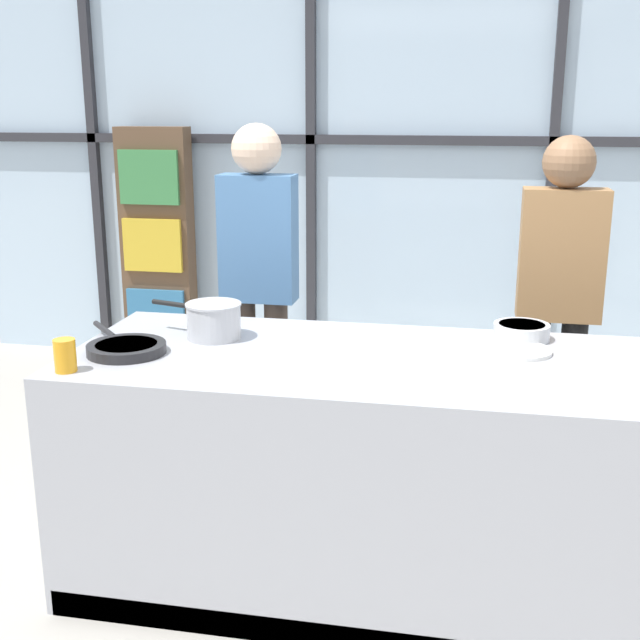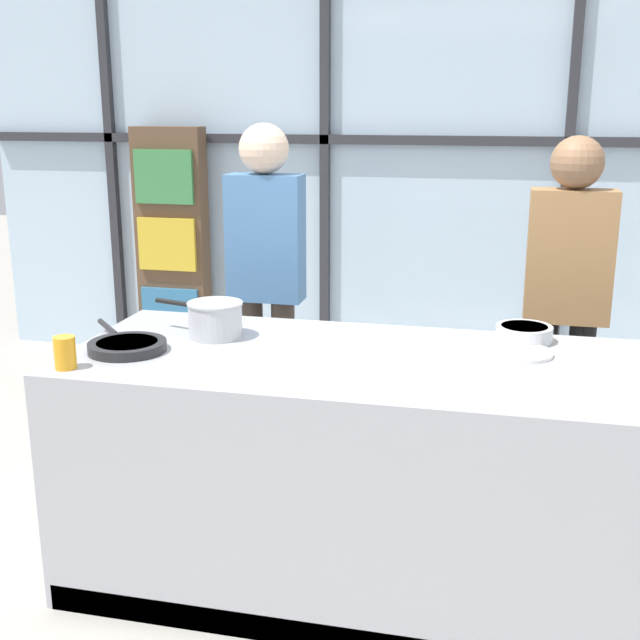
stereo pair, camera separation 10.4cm
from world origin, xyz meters
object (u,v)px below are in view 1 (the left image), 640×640
Objects in this scene: frying_pan at (126,347)px; mixing_bowl at (522,331)px; saucepan at (213,320)px; juice_glass_near at (65,355)px; spectator_far_left at (259,270)px; spectator_center_left at (559,289)px; white_plate at (518,350)px.

mixing_bowl is at bearing 17.76° from frying_pan.
juice_glass_near is at bearing -127.09° from saucepan.
saucepan is at bearing -169.79° from mixing_bowl.
spectator_far_left is at bearing 152.82° from mixing_bowl.
spectator_far_left reaches higher than mixing_bowl.
juice_glass_near reaches higher than frying_pan.
mixing_bowl is (1.16, 0.21, -0.04)m from saucepan.
spectator_center_left reaches higher than juice_glass_near.
saucepan is at bearing 52.91° from juice_glass_near.
spectator_center_left is 1.93m from frying_pan.
saucepan is (-1.36, -0.83, 0.01)m from spectator_center_left.
white_plate is at bearing -95.66° from mixing_bowl.
saucepan is 1.18m from mixing_bowl.
spectator_center_left is 3.89× the size of frying_pan.
spectator_far_left is 1.10m from frying_pan.
white_plate is 0.18m from mixing_bowl.
spectator_far_left reaches higher than juice_glass_near.
frying_pan is (-1.61, -1.07, -0.05)m from spectator_center_left.
frying_pan reaches higher than white_plate.
frying_pan is at bearing -162.24° from mixing_bowl.
spectator_far_left reaches higher than saucepan.
juice_glass_near is (-0.11, -0.24, 0.04)m from frying_pan.
frying_pan is 1.76× the size of white_plate.
spectator_far_left is 3.99× the size of frying_pan.
spectator_far_left reaches higher than white_plate.
spectator_far_left reaches higher than spectator_center_left.
juice_glass_near is (-0.36, -0.48, -0.02)m from saucepan.
frying_pan is 0.36m from saucepan.
mixing_bowl is at bearing 152.82° from spectator_far_left.
saucepan is at bearing 31.47° from spectator_center_left.
white_plate is at bearing 1.61° from saucepan.
spectator_center_left is 0.83m from white_plate.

